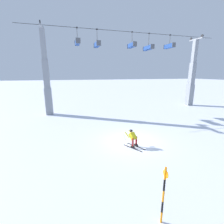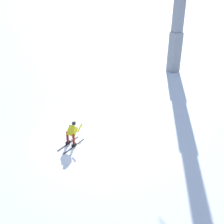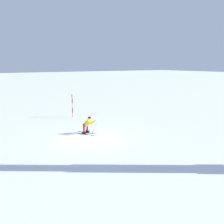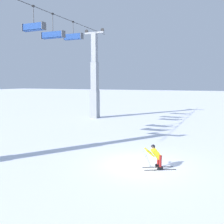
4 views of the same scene
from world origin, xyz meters
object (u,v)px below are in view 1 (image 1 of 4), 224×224
at_px(lift_tower_far, 192,78).
at_px(trail_marker_pole, 163,194).
at_px(chairlift_seat_fourth, 148,48).
at_px(chairlift_seat_second, 97,44).
at_px(chairlift_seat_farthest, 169,46).
at_px(lift_tower_near, 47,80).
at_px(chairlift_seat_nearest, 77,42).
at_px(skier_carving_main, 133,137).
at_px(chairlift_seat_middle, 131,45).

xyz_separation_m(lift_tower_far, trail_marker_pole, (-17.10, -17.77, -3.28)).
bearing_deg(chairlift_seat_fourth, lift_tower_far, 0.00).
bearing_deg(chairlift_seat_second, chairlift_seat_farthest, 0.00).
bearing_deg(lift_tower_near, chairlift_seat_nearest, 0.00).
height_order(skier_carving_main, trail_marker_pole, trail_marker_pole).
xyz_separation_m(skier_carving_main, chairlift_seat_nearest, (-2.72, 11.85, 8.42)).
xyz_separation_m(chairlift_seat_second, chairlift_seat_fourth, (7.49, 0.00, -0.11)).
distance_m(chairlift_seat_nearest, chairlift_seat_middle, 7.43).
distance_m(chairlift_seat_fourth, trail_marker_pole, 21.26).
bearing_deg(lift_tower_near, lift_tower_far, 0.00).
bearing_deg(skier_carving_main, chairlift_seat_second, 90.92).
xyz_separation_m(skier_carving_main, chairlift_seat_fourth, (7.30, 11.85, 8.16)).
xyz_separation_m(lift_tower_near, trail_marker_pole, (5.22, -17.77, -3.32)).
distance_m(chairlift_seat_farthest, trail_marker_pole, 23.05).
bearing_deg(chairlift_seat_fourth, chairlift_seat_middle, -180.00).
height_order(chairlift_seat_middle, chairlift_seat_farthest, same).
bearing_deg(lift_tower_far, trail_marker_pole, -133.89).
bearing_deg(chairlift_seat_farthest, chairlift_seat_second, 180.00).
bearing_deg(chairlift_seat_nearest, chairlift_seat_middle, -0.00).
distance_m(lift_tower_far, chairlift_seat_second, 16.45).
bearing_deg(lift_tower_near, chairlift_seat_fourth, 0.00).
bearing_deg(lift_tower_far, chairlift_seat_nearest, 180.00).
bearing_deg(chairlift_seat_middle, lift_tower_near, 180.00).
distance_m(chairlift_seat_nearest, chairlift_seat_farthest, 13.51).
distance_m(chairlift_seat_second, chairlift_seat_fourth, 7.50).
distance_m(lift_tower_near, chairlift_seat_nearest, 6.09).
xyz_separation_m(skier_carving_main, lift_tower_near, (-6.69, 11.85, 3.80)).
xyz_separation_m(lift_tower_far, chairlift_seat_nearest, (-18.34, 0.00, 4.66)).
distance_m(lift_tower_far, chairlift_seat_middle, 11.86).
relative_size(skier_carving_main, chairlift_seat_farthest, 0.79).
distance_m(lift_tower_far, chairlift_seat_fourth, 9.42).
bearing_deg(lift_tower_far, skier_carving_main, -142.84).
bearing_deg(lift_tower_far, chairlift_seat_middle, -180.00).
height_order(lift_tower_near, chairlift_seat_nearest, lift_tower_near).
relative_size(skier_carving_main, trail_marker_pole, 0.76).
bearing_deg(lift_tower_near, trail_marker_pole, -73.63).
height_order(chairlift_seat_second, chairlift_seat_middle, same).
bearing_deg(chairlift_seat_middle, trail_marker_pole, -109.18).
bearing_deg(lift_tower_near, chairlift_seat_second, 0.00).
bearing_deg(skier_carving_main, chairlift_seat_nearest, 102.92).
bearing_deg(chairlift_seat_middle, chairlift_seat_fourth, 0.00).
relative_size(chairlift_seat_nearest, chairlift_seat_middle, 0.96).
relative_size(chairlift_seat_nearest, trail_marker_pole, 0.91).
relative_size(skier_carving_main, chairlift_seat_second, 0.78).
distance_m(lift_tower_near, lift_tower_far, 22.32).
relative_size(lift_tower_far, chairlift_seat_farthest, 5.05).
bearing_deg(chairlift_seat_second, trail_marker_pole, -94.13).
height_order(chairlift_seat_middle, chairlift_seat_fourth, same).
relative_size(lift_tower_far, chairlift_seat_middle, 5.16).
relative_size(skier_carving_main, chairlift_seat_nearest, 0.84).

